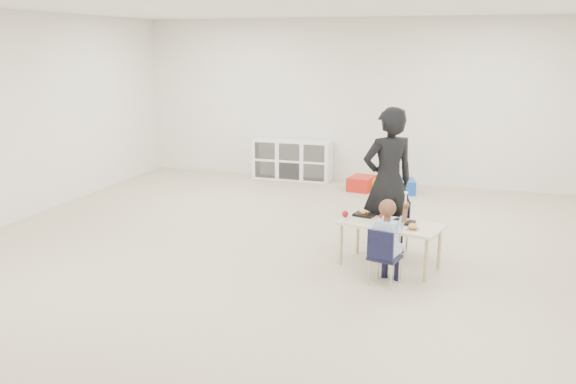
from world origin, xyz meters
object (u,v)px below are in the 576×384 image
(table, at_px, (390,245))
(chair_near, at_px, (385,256))
(child, at_px, (385,240))
(adult, at_px, (388,182))
(cubby_shelf, at_px, (292,160))

(table, relative_size, chair_near, 1.99)
(child, height_order, adult, adult)
(table, xyz_separation_m, cubby_shelf, (-2.32, 3.94, 0.10))
(child, distance_m, adult, 1.05)
(child, bearing_deg, cubby_shelf, 131.98)
(chair_near, distance_m, child, 0.17)
(chair_near, height_order, adult, adult)
(table, height_order, chair_near, chair_near)
(table, bearing_deg, chair_near, -72.96)
(cubby_shelf, bearing_deg, child, -62.25)
(table, relative_size, child, 1.26)
(cubby_shelf, relative_size, adult, 0.83)
(adult, bearing_deg, cubby_shelf, -93.05)
(table, distance_m, chair_near, 0.51)
(child, bearing_deg, chair_near, 0.00)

